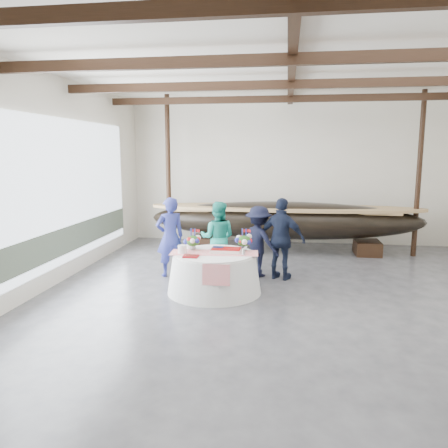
# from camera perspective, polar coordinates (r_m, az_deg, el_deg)

# --- Properties ---
(floor) EXTENTS (10.00, 12.00, 0.01)m
(floor) POSITION_cam_1_polar(r_m,az_deg,el_deg) (8.48, 8.13, -10.46)
(floor) COLOR #3D3D42
(floor) RESTS_ON ground
(wall_back) EXTENTS (10.00, 0.02, 4.50)m
(wall_back) POSITION_cam_1_polar(r_m,az_deg,el_deg) (14.00, 8.42, 6.75)
(wall_back) COLOR silver
(wall_back) RESTS_ON ground
(wall_front) EXTENTS (10.00, 0.02, 4.50)m
(wall_front) POSITION_cam_1_polar(r_m,az_deg,el_deg) (2.08, 9.03, -7.91)
(wall_front) COLOR silver
(wall_front) RESTS_ON ground
(wall_left) EXTENTS (0.02, 12.00, 4.50)m
(wall_left) POSITION_cam_1_polar(r_m,az_deg,el_deg) (9.42, -23.67, 4.85)
(wall_left) COLOR silver
(wall_left) RESTS_ON ground
(ceiling) EXTENTS (10.00, 12.00, 0.01)m
(ceiling) POSITION_cam_1_polar(r_m,az_deg,el_deg) (8.15, 8.91, 20.84)
(ceiling) COLOR white
(ceiling) RESTS_ON wall_back
(pavilion_structure) EXTENTS (9.80, 11.76, 4.50)m
(pavilion_structure) POSITION_cam_1_polar(r_m,az_deg,el_deg) (8.85, 8.77, 16.66)
(pavilion_structure) COLOR black
(pavilion_structure) RESTS_ON ground
(open_bay) EXTENTS (0.03, 7.00, 3.20)m
(open_bay) POSITION_cam_1_polar(r_m,az_deg,el_deg) (10.29, -20.36, 2.99)
(open_bay) COLOR silver
(open_bay) RESTS_ON ground
(longboat_display) EXTENTS (7.81, 1.56, 1.46)m
(longboat_display) POSITION_cam_1_polar(r_m,az_deg,el_deg) (12.67, 7.88, 0.52)
(longboat_display) COLOR black
(longboat_display) RESTS_ON ground
(banquet_table) EXTENTS (1.93, 1.93, 0.83)m
(banquet_table) POSITION_cam_1_polar(r_m,az_deg,el_deg) (9.05, -1.27, -6.35)
(banquet_table) COLOR silver
(banquet_table) RESTS_ON ground
(tabletop_items) EXTENTS (1.83, 1.02, 0.40)m
(tabletop_items) POSITION_cam_1_polar(r_m,az_deg,el_deg) (9.09, -1.11, -2.62)
(tabletop_items) COLOR red
(tabletop_items) RESTS_ON banquet_table
(guest_woman_blue) EXTENTS (0.80, 0.74, 1.85)m
(guest_woman_blue) POSITION_cam_1_polar(r_m,az_deg,el_deg) (10.20, -7.05, -1.68)
(guest_woman_blue) COLOR navy
(guest_woman_blue) RESTS_ON ground
(guest_woman_teal) EXTENTS (0.85, 0.67, 1.73)m
(guest_woman_teal) POSITION_cam_1_polar(r_m,az_deg,el_deg) (10.31, -0.82, -1.82)
(guest_woman_teal) COLOR teal
(guest_woman_teal) RESTS_ON ground
(guest_man_left) EXTENTS (1.23, 1.09, 1.65)m
(guest_man_left) POSITION_cam_1_polar(r_m,az_deg,el_deg) (10.14, 4.53, -2.27)
(guest_man_left) COLOR black
(guest_man_left) RESTS_ON ground
(guest_man_right) EXTENTS (1.18, 0.82, 1.86)m
(guest_man_right) POSITION_cam_1_polar(r_m,az_deg,el_deg) (9.92, 7.55, -1.96)
(guest_man_right) COLOR black
(guest_man_right) RESTS_ON ground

